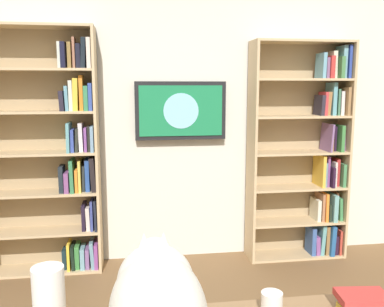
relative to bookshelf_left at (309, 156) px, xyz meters
name	(u,v)px	position (x,y,z in m)	size (l,w,h in m)	color
wall_back	(173,112)	(1.24, -0.17, 0.40)	(4.52, 0.06, 2.70)	silver
bookshelf_left	(309,156)	(0.00, 0.00, 0.00)	(0.90, 0.28, 1.97)	tan
bookshelf_right	(56,154)	(2.24, 0.00, 0.07)	(0.95, 0.28, 2.06)	tan
wall_mounted_tv	(181,111)	(1.18, -0.09, 0.41)	(0.80, 0.07, 0.51)	black
cat	(157,301)	(1.54, 2.35, -0.05)	(0.33, 0.71, 0.34)	silver
paper_towel_roll	(49,300)	(1.90, 2.19, -0.10)	(0.11, 0.11, 0.24)	white
coffee_mug	(272,305)	(1.11, 2.20, -0.18)	(0.08, 0.08, 0.10)	white
desk_book_stack	(364,303)	(0.76, 2.23, -0.18)	(0.20, 0.14, 0.08)	gold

